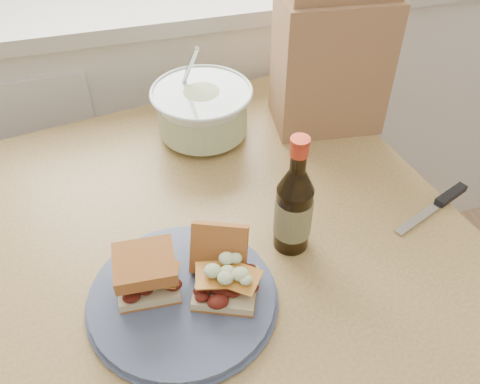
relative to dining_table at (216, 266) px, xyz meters
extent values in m
cube|color=silver|center=(0.02, 0.84, -0.20)|extent=(2.40, 0.60, 0.90)
cube|color=tan|center=(0.00, 0.00, 0.09)|extent=(1.05, 1.05, 0.04)
cube|color=tan|center=(-0.47, 0.34, -0.29)|extent=(0.07, 0.07, 0.72)
cube|color=tan|center=(0.34, 0.47, -0.29)|extent=(0.07, 0.07, 0.72)
cylinder|color=#495576|center=(-0.09, -0.15, 0.12)|extent=(0.31, 0.31, 0.02)
cube|color=beige|center=(-0.14, -0.12, 0.14)|extent=(0.10, 0.09, 0.02)
cube|color=orange|center=(-0.14, -0.12, 0.17)|extent=(0.06, 0.06, 0.00)
cube|color=#A3642B|center=(-0.14, -0.12, 0.19)|extent=(0.10, 0.09, 0.03)
cube|color=beige|center=(-0.02, -0.16, 0.14)|extent=(0.13, 0.12, 0.02)
cube|color=orange|center=(-0.02, -0.16, 0.17)|extent=(0.08, 0.08, 0.00)
cube|color=#A3642B|center=(-0.01, -0.10, 0.17)|extent=(0.11, 0.10, 0.09)
cone|color=silver|center=(0.04, 0.30, 0.17)|extent=(0.22, 0.22, 0.11)
cylinder|color=#EAEACD|center=(0.04, 0.30, 0.16)|extent=(0.20, 0.20, 0.07)
torus|color=silver|center=(0.04, 0.30, 0.23)|extent=(0.23, 0.23, 0.01)
cylinder|color=silver|center=(0.02, 0.33, 0.26)|extent=(0.04, 0.09, 0.15)
cylinder|color=black|center=(0.13, -0.07, 0.18)|extent=(0.06, 0.06, 0.14)
cone|color=black|center=(0.13, -0.07, 0.27)|extent=(0.06, 0.06, 0.04)
cylinder|color=black|center=(0.13, -0.07, 0.32)|extent=(0.03, 0.03, 0.06)
cylinder|color=red|center=(0.13, -0.07, 0.33)|extent=(0.03, 0.03, 0.02)
cylinder|color=#B33521|center=(0.13, -0.07, 0.35)|extent=(0.03, 0.03, 0.01)
cylinder|color=#363F1F|center=(0.13, -0.07, 0.19)|extent=(0.07, 0.07, 0.08)
cube|color=silver|center=(0.40, -0.08, 0.12)|extent=(0.14, 0.07, 0.00)
cube|color=black|center=(0.48, -0.04, 0.12)|extent=(0.08, 0.05, 0.01)
cube|color=#AA7E52|center=(0.33, 0.28, 0.27)|extent=(0.25, 0.18, 0.31)
camera|label=1|loc=(-0.13, -0.68, 0.86)|focal=40.00mm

